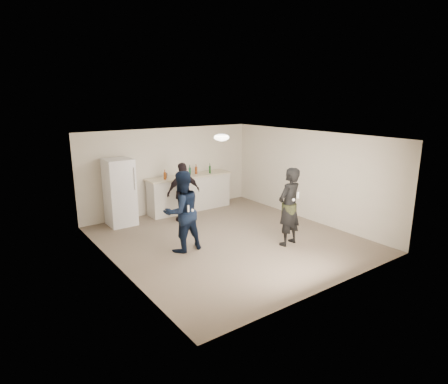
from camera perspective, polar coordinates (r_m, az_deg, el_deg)
floor at (r=9.19m, az=0.73°, el=-7.22°), size 6.00×6.00×0.00m
ceiling at (r=8.60m, az=0.79°, el=8.48°), size 6.00×6.00×0.00m
wall_back at (r=11.31m, az=-8.31°, el=3.32°), size 6.00×0.00×6.00m
wall_front at (r=6.74m, az=16.13°, el=-4.61°), size 6.00×0.00×6.00m
wall_left at (r=7.57m, az=-16.26°, el=-2.55°), size 0.00×6.00×6.00m
wall_right at (r=10.64m, az=12.78°, el=2.43°), size 0.00×6.00×6.00m
counter at (r=11.42m, az=-5.24°, el=-0.22°), size 2.60×0.56×1.05m
counter_top at (r=11.29m, az=-5.31°, el=2.46°), size 2.68×0.64×0.04m
fridge at (r=10.36m, az=-15.60°, el=-0.04°), size 0.70×0.70×1.80m
fridge_handle at (r=10.03m, az=-13.52°, el=1.98°), size 0.02×0.02×0.60m
ceiling_dome at (r=8.85m, az=-0.38°, el=8.32°), size 0.36×0.36×0.16m
shaker at (r=10.90m, az=-8.74°, el=2.49°), size 0.08×0.08×0.17m
man at (r=8.32m, az=-6.43°, el=-2.98°), size 0.92×0.73×1.82m
woman at (r=8.74m, az=9.90°, el=-2.23°), size 0.73×0.54×1.83m
camo_shorts at (r=8.76m, az=9.88°, el=-2.65°), size 0.34×0.34×0.28m
spectator at (r=10.33m, az=-6.17°, el=-0.06°), size 0.99×0.47×1.65m
remote_man at (r=8.05m, az=-5.48°, el=-2.53°), size 0.04×0.04×0.15m
nunchuk_man at (r=8.15m, az=-4.85°, el=-2.81°), size 0.07×0.07×0.07m
remote_woman at (r=8.48m, az=11.19°, el=-0.45°), size 0.04×0.04×0.15m
nunchuk_woman at (r=8.46m, az=10.55°, el=-1.17°), size 0.07×0.07×0.07m
bottle_cluster at (r=11.26m, az=-5.23°, el=3.10°), size 1.60×0.25×0.24m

